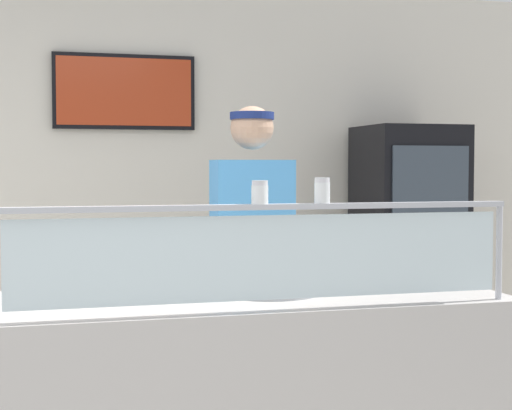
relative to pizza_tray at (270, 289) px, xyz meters
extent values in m
cube|color=silver|center=(-0.12, 2.21, 0.38)|extent=(6.48, 0.08, 2.70)
cube|color=black|center=(-0.38, 2.14, 0.99)|extent=(0.92, 0.04, 0.49)
cube|color=#B23819|center=(-0.38, 2.12, 0.99)|extent=(0.87, 0.01, 0.44)
cylinder|color=#B2B5BC|center=(0.82, -0.38, 0.18)|extent=(0.02, 0.02, 0.38)
cube|color=silver|center=(-0.12, -0.38, 0.18)|extent=(1.82, 0.01, 0.30)
cube|color=#B2B5BC|center=(-0.12, -0.38, 0.36)|extent=(1.88, 0.06, 0.02)
cylinder|color=#9EA0A8|center=(0.00, 0.00, -0.01)|extent=(0.42, 0.42, 0.01)
cylinder|color=tan|center=(0.00, 0.00, 0.00)|extent=(0.40, 0.40, 0.02)
cylinder|color=gold|center=(0.00, 0.00, 0.02)|extent=(0.34, 0.34, 0.01)
cube|color=#ADAFB7|center=(0.02, -0.02, 0.02)|extent=(0.13, 0.29, 0.01)
cylinder|color=white|center=(-0.15, -0.38, 0.40)|extent=(0.06, 0.06, 0.07)
cylinder|color=white|center=(-0.15, -0.38, 0.39)|extent=(0.05, 0.05, 0.04)
cylinder|color=silver|center=(-0.15, -0.38, 0.44)|extent=(0.06, 0.06, 0.02)
cylinder|color=white|center=(0.09, -0.38, 0.41)|extent=(0.06, 0.06, 0.08)
cylinder|color=red|center=(0.09, -0.38, 0.39)|extent=(0.05, 0.05, 0.05)
cylinder|color=silver|center=(0.09, -0.38, 0.45)|extent=(0.05, 0.05, 0.02)
cylinder|color=#23232D|center=(-0.03, 0.60, -0.49)|extent=(0.13, 0.13, 0.95)
cylinder|color=#23232D|center=(0.19, 0.60, -0.49)|extent=(0.13, 0.13, 0.95)
cube|color=#4C9EE5|center=(0.08, 0.60, 0.26)|extent=(0.38, 0.21, 0.55)
sphere|color=tan|center=(0.08, 0.60, 0.69)|extent=(0.21, 0.21, 0.21)
cylinder|color=navy|center=(0.08, 0.60, 0.75)|extent=(0.21, 0.21, 0.04)
cylinder|color=tan|center=(0.26, 0.38, 0.16)|extent=(0.08, 0.34, 0.08)
cube|color=black|center=(1.48, 1.77, -0.10)|extent=(0.63, 0.61, 1.74)
cube|color=#38424C|center=(1.48, 1.45, -0.06)|extent=(0.53, 0.02, 1.39)
cylinder|color=green|center=(1.31, 1.56, -0.01)|extent=(0.06, 0.06, 0.20)
cylinder|color=green|center=(1.43, 1.56, -0.01)|extent=(0.06, 0.06, 0.20)
cylinder|color=green|center=(1.54, 1.56, -0.01)|extent=(0.06, 0.06, 0.20)
cylinder|color=green|center=(1.65, 1.56, -0.01)|extent=(0.06, 0.06, 0.20)
camera|label=1|loc=(-0.88, -3.06, 0.50)|focal=54.87mm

